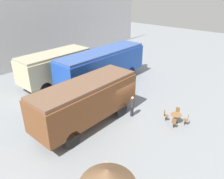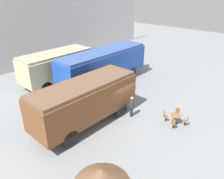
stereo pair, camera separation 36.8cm
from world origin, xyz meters
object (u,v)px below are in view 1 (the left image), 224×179
at_px(passenger_coach_wooden, 86,99).
at_px(cafe_chair_0, 165,115).
at_px(streamlined_locomotive, 108,62).
at_px(cafe_table_near, 176,116).
at_px(passenger_coach_vintage, 55,65).
at_px(visitor_person, 132,106).

xyz_separation_m(passenger_coach_wooden, cafe_chair_0, (4.15, -4.18, -1.51)).
bearing_deg(passenger_coach_wooden, streamlined_locomotive, 30.82).
relative_size(cafe_table_near, cafe_chair_0, 0.92).
xyz_separation_m(streamlined_locomotive, cafe_table_near, (-2.42, -8.97, -1.64)).
distance_m(passenger_coach_vintage, cafe_table_near, 12.74).
height_order(cafe_table_near, visitor_person, visitor_person).
relative_size(passenger_coach_vintage, cafe_table_near, 9.25).
bearing_deg(cafe_chair_0, passenger_coach_vintage, 168.62).
relative_size(streamlined_locomotive, visitor_person, 7.18).
bearing_deg(passenger_coach_vintage, cafe_chair_0, -83.83).
xyz_separation_m(passenger_coach_wooden, visitor_person, (3.01, -1.89, -1.09)).
bearing_deg(passenger_coach_wooden, passenger_coach_vintage, 69.44).
xyz_separation_m(streamlined_locomotive, passenger_coach_wooden, (-6.80, -4.06, -0.18)).
height_order(passenger_coach_wooden, visitor_person, passenger_coach_wooden).
relative_size(passenger_coach_wooden, visitor_person, 4.79).
bearing_deg(passenger_coach_wooden, cafe_table_near, -48.30).
bearing_deg(streamlined_locomotive, passenger_coach_vintage, 137.62).
bearing_deg(cafe_table_near, visitor_person, 114.38).
relative_size(passenger_coach_wooden, cafe_chair_0, 9.39).
xyz_separation_m(cafe_table_near, visitor_person, (-1.37, 3.03, 0.37)).
bearing_deg(passenger_coach_vintage, visitor_person, -89.16).
height_order(streamlined_locomotive, visitor_person, streamlined_locomotive).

